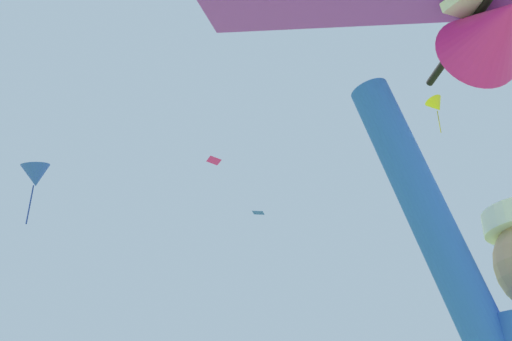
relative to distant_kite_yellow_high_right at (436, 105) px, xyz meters
name	(u,v)px	position (x,y,z in m)	size (l,w,h in m)	color
distant_kite_yellow_high_right	(436,105)	(0.00, 0.00, 0.00)	(1.04, 0.99, 1.60)	yellow
distant_kite_magenta_high_left	(214,160)	(-6.73, 13.34, 3.25)	(1.03, 1.04, 0.26)	#DB2393
distant_kite_blue_mid_right	(258,212)	(-5.60, 6.54, -2.55)	(0.65, 0.65, 0.13)	blue
distant_kite_blue_low_right	(35,176)	(-14.99, 4.59, -2.57)	(1.57, 1.63, 2.55)	blue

